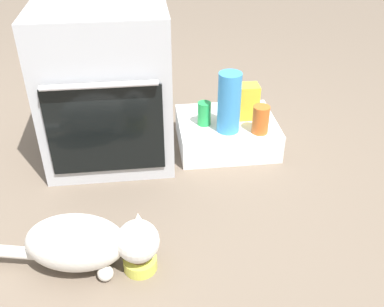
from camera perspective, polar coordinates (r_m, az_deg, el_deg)
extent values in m
plane|color=#6B5B4C|center=(1.97, -9.96, -6.38)|extent=(8.00, 8.00, 0.00)
cube|color=#B7BABF|center=(2.15, -11.05, 8.91)|extent=(0.59, 0.56, 0.75)
cube|color=black|center=(1.93, -11.11, 2.89)|extent=(0.50, 0.01, 0.41)
cylinder|color=silver|center=(1.81, -11.92, 8.62)|extent=(0.47, 0.02, 0.02)
cube|color=white|center=(2.30, 4.49, 2.72)|extent=(0.50, 0.41, 0.15)
cylinder|color=#D1D14C|center=(1.67, -6.72, -13.93)|extent=(0.12, 0.12, 0.05)
sphere|color=brown|center=(1.65, -6.76, -13.53)|extent=(0.07, 0.07, 0.07)
ellipsoid|color=silver|center=(1.65, -14.84, -11.10)|extent=(0.39, 0.26, 0.21)
sphere|color=silver|center=(1.59, -7.04, -11.23)|extent=(0.16, 0.16, 0.16)
cone|color=silver|center=(1.58, -6.96, -8.63)|extent=(0.05, 0.05, 0.07)
cone|color=silver|center=(1.52, -7.43, -10.79)|extent=(0.05, 0.05, 0.07)
sphere|color=silver|center=(1.72, -10.39, -12.18)|extent=(0.06, 0.06, 0.06)
sphere|color=silver|center=(1.65, -11.17, -14.99)|extent=(0.06, 0.06, 0.06)
cylinder|color=#388CD1|center=(2.10, 4.84, 6.58)|extent=(0.11, 0.11, 0.30)
cylinder|color=#D16023|center=(2.14, 8.91, 4.37)|extent=(0.08, 0.08, 0.14)
cube|color=yellow|center=(2.26, 7.03, 6.70)|extent=(0.12, 0.09, 0.18)
cylinder|color=green|center=(2.19, 1.60, 5.20)|extent=(0.07, 0.07, 0.12)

